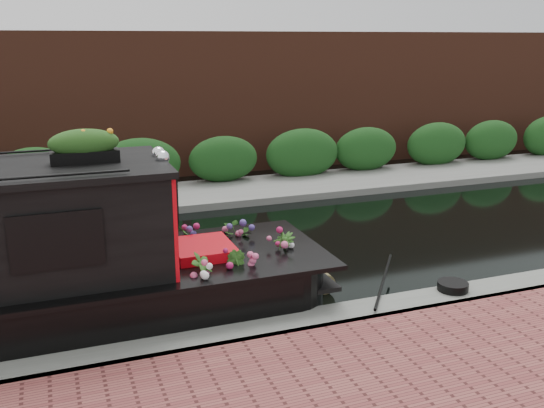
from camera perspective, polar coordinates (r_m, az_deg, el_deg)
name	(u,v)px	position (r m, az deg, el deg)	size (l,w,h in m)	color
ground	(180,262)	(10.85, -8.62, -5.40)	(80.00, 80.00, 0.00)	black
near_bank_coping	(236,348)	(7.93, -3.41, -13.41)	(40.00, 0.60, 0.50)	slate
far_bank_path	(143,203)	(14.80, -12.06, 0.07)	(40.00, 2.40, 0.34)	slate
far_hedge	(137,194)	(15.66, -12.57, 0.88)	(40.00, 1.10, 2.80)	#184216
far_brick_wall	(126,177)	(17.69, -13.57, 2.47)	(40.00, 1.00, 8.00)	#552A1D
rope_fender	(321,281)	(9.55, 4.64, -7.21)	(0.32, 0.32, 0.37)	brown
coiled_mooring_rope	(453,286)	(9.32, 16.66, -7.42)	(0.45, 0.45, 0.12)	black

